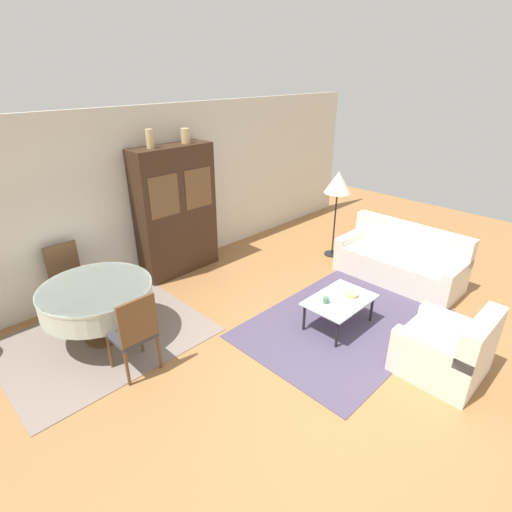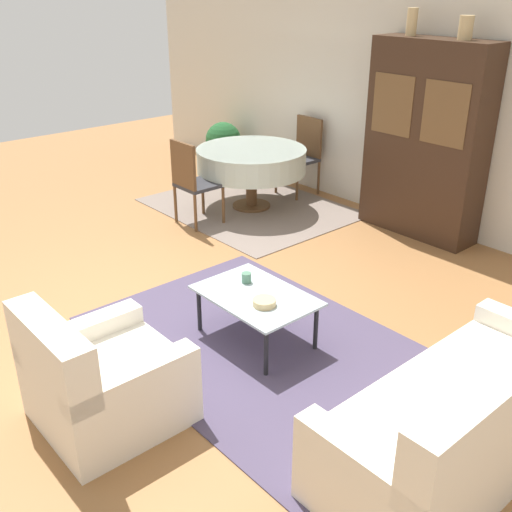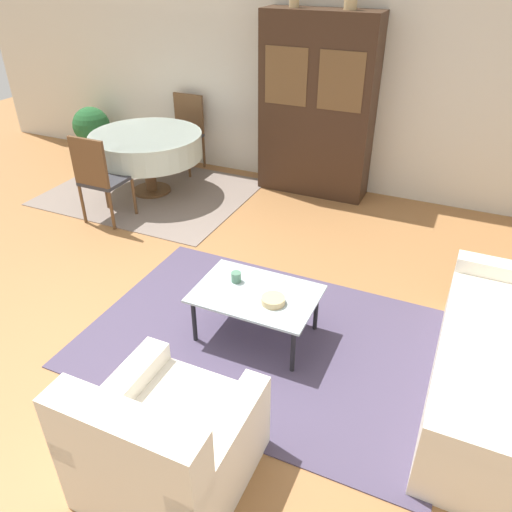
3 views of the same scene
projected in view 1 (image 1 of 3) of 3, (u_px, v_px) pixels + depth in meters
The scene contains 16 objects.
ground_plane at pixel (329, 372), 4.61m from camera, with size 14.00×14.00×0.00m, color #9E6B3D.
wall_back at pixel (149, 195), 6.36m from camera, with size 10.00×0.06×2.70m.
area_rug at pixel (343, 323), 5.49m from camera, with size 2.80×1.94×0.01m.
dining_rug at pixel (106, 338), 5.19m from camera, with size 2.45×1.93×0.01m.
couch at pixel (400, 262), 6.52m from camera, with size 0.83×1.95×0.89m.
armchair at pixel (447, 350), 4.47m from camera, with size 0.85×0.87×0.86m.
coffee_table at pixel (340, 302), 5.29m from camera, with size 0.94×0.64×0.41m.
display_cabinet at pixel (176, 211), 6.52m from camera, with size 1.34×0.43×2.12m.
dining_table at pixel (97, 297), 4.94m from camera, with size 1.36×1.36×0.75m.
dining_chair_near at pixel (135, 331), 4.39m from camera, with size 0.44×0.44×1.00m.
dining_chair_far at pixel (68, 276), 5.54m from camera, with size 0.44×0.44×1.00m.
floor_lamp at pixel (338, 184), 6.94m from camera, with size 0.48×0.48×1.58m.
cup at pixel (326, 300), 5.17m from camera, with size 0.08×0.08×0.08m.
bowl at pixel (351, 295), 5.33m from camera, with size 0.18×0.18×0.05m.
vase_tall at pixel (150, 139), 5.79m from camera, with size 0.11×0.11×0.27m.
vase_short at pixel (185, 136), 6.21m from camera, with size 0.14×0.14×0.23m.
Camera 1 is at (-3.14, -1.95, 3.19)m, focal length 28.00 mm.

